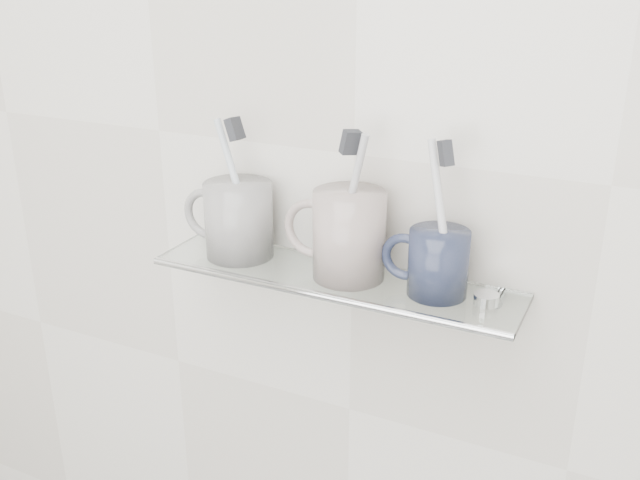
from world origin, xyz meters
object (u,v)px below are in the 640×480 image
Objects in this scene: mug_left at (239,220)px; mug_center at (349,235)px; shelf_glass at (333,278)px; mug_right at (438,263)px.

mug_center reaches higher than mug_left.
mug_center is (0.02, 0.00, 0.06)m from shelf_glass.
shelf_glass is 4.71× the size of mug_left.
mug_right reaches higher than shelf_glass.
mug_center reaches higher than shelf_glass.
mug_left is 0.91× the size of mug_center.
mug_left is 0.29m from mug_right.
shelf_glass is 0.15m from mug_right.
mug_left is at bearing 178.06° from shelf_glass.
mug_right is (0.14, 0.00, 0.05)m from shelf_glass.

